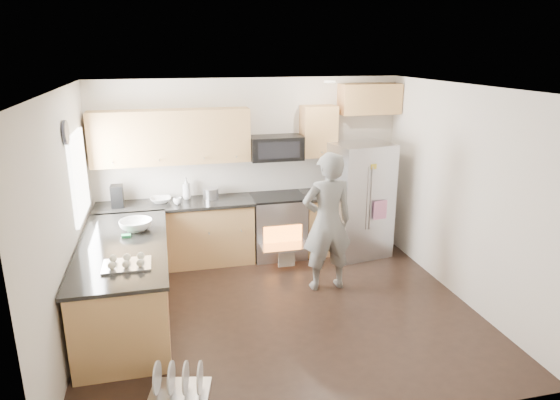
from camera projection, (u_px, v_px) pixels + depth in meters
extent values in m
plane|color=black|center=(282.00, 312.00, 5.92)|extent=(4.50, 4.50, 0.00)
cube|color=beige|center=(250.00, 168.00, 7.40)|extent=(4.50, 0.04, 2.60)
cube|color=beige|center=(345.00, 288.00, 3.68)|extent=(4.50, 0.04, 2.60)
cube|color=beige|center=(66.00, 223.00, 5.04)|extent=(0.04, 4.00, 2.60)
cube|color=beige|center=(462.00, 194.00, 6.04)|extent=(0.04, 4.00, 2.60)
cube|color=white|center=(282.00, 88.00, 5.16)|extent=(4.50, 4.00, 0.04)
cube|color=white|center=(79.00, 176.00, 5.90)|extent=(0.04, 1.00, 1.00)
cylinder|color=beige|center=(330.00, 82.00, 6.39)|extent=(0.14, 0.14, 0.02)
cylinder|color=#474754|center=(66.00, 132.00, 5.22)|extent=(0.03, 0.26, 0.26)
cube|color=#BF814C|center=(177.00, 235.00, 7.12)|extent=(2.15, 0.60, 0.87)
cube|color=black|center=(175.00, 204.00, 6.98)|extent=(2.19, 0.64, 0.04)
cube|color=#BF814C|center=(319.00, 224.00, 7.59)|extent=(0.50, 0.60, 0.87)
cube|color=black|center=(320.00, 194.00, 7.45)|extent=(0.54, 0.64, 0.04)
cube|color=#BF814C|center=(171.00, 137.00, 6.84)|extent=(2.16, 0.33, 0.74)
cube|color=#BF814C|center=(318.00, 131.00, 7.31)|extent=(0.50, 0.33, 0.74)
cube|color=#BF814C|center=(370.00, 99.00, 7.36)|extent=(0.90, 0.33, 0.44)
imported|color=silver|center=(161.00, 200.00, 6.98)|extent=(0.29, 0.29, 0.07)
imported|color=silver|center=(186.00, 188.00, 7.13)|extent=(0.12, 0.12, 0.31)
imported|color=silver|center=(178.00, 201.00, 6.89)|extent=(0.12, 0.12, 0.10)
cylinder|color=#B7B7BC|center=(211.00, 193.00, 7.15)|extent=(0.22, 0.22, 0.15)
cube|color=black|center=(117.00, 196.00, 6.76)|extent=(0.16, 0.19, 0.30)
cylinder|color=#B7B7BC|center=(322.00, 190.00, 7.45)|extent=(0.11, 0.11, 0.09)
cube|color=#BF814C|center=(126.00, 285.00, 5.63)|extent=(0.90, 2.30, 0.87)
cube|color=black|center=(122.00, 246.00, 5.50)|extent=(0.96, 2.36, 0.04)
imported|color=white|center=(136.00, 225.00, 5.91)|extent=(0.39, 0.39, 0.12)
cube|color=#34B662|center=(126.00, 236.00, 5.69)|extent=(0.10, 0.07, 0.03)
cube|color=#B7B7BC|center=(127.00, 262.00, 4.92)|extent=(0.47, 0.36, 0.10)
cube|color=#B7B7BC|center=(278.00, 227.00, 7.43)|extent=(0.76, 0.62, 0.90)
cube|color=black|center=(278.00, 197.00, 7.29)|extent=(0.76, 0.60, 0.03)
cube|color=orange|center=(283.00, 237.00, 7.15)|extent=(0.56, 0.02, 0.34)
cube|color=#B7B7BC|center=(286.00, 247.00, 7.02)|extent=(0.70, 0.34, 0.03)
cube|color=white|center=(287.00, 257.00, 7.01)|extent=(0.24, 0.03, 0.28)
cube|color=black|center=(276.00, 148.00, 7.20)|extent=(0.76, 0.40, 0.34)
cube|color=#B7B7BC|center=(360.00, 200.00, 7.36)|extent=(0.93, 0.78, 1.69)
cylinder|color=#B7B7BC|center=(367.00, 199.00, 7.01)|extent=(0.02, 0.02, 0.92)
cylinder|color=#B7B7BC|center=(371.00, 199.00, 7.02)|extent=(0.02, 0.02, 0.92)
cube|color=pink|center=(380.00, 210.00, 7.12)|extent=(0.22, 0.04, 0.28)
cube|color=#97BDF1|center=(359.00, 180.00, 6.91)|extent=(0.16, 0.03, 0.20)
imported|color=slate|center=(327.00, 222.00, 6.27)|extent=(0.67, 0.45, 1.80)
cube|color=#B7B7BC|center=(180.00, 393.00, 4.49)|extent=(0.61, 0.53, 0.03)
cylinder|color=silver|center=(157.00, 378.00, 4.44)|extent=(0.08, 0.29, 0.30)
cylinder|color=silver|center=(171.00, 378.00, 4.44)|extent=(0.08, 0.29, 0.30)
cylinder|color=silver|center=(186.00, 378.00, 4.44)|extent=(0.08, 0.29, 0.30)
cylinder|color=silver|center=(200.00, 378.00, 4.44)|extent=(0.08, 0.29, 0.30)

